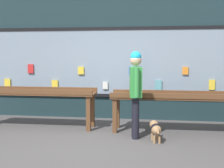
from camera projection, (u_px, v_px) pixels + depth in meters
name	position (u px, v px, depth m)	size (l,w,h in m)	color
ground_plane	(93.00, 143.00, 5.82)	(40.00, 40.00, 0.00)	#474444
shopfront_facade	(110.00, 50.00, 8.02)	(8.55, 0.29, 3.57)	#192D33
display_table_left	(36.00, 96.00, 7.06)	(2.71, 0.62, 0.90)	brown
display_table_right	(175.00, 100.00, 6.60)	(2.71, 0.67, 0.86)	brown
person_browsing	(136.00, 87.00, 6.11)	(0.28, 0.67, 1.72)	black
small_dog	(156.00, 129.00, 5.93)	(0.26, 0.58, 0.37)	#99724C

